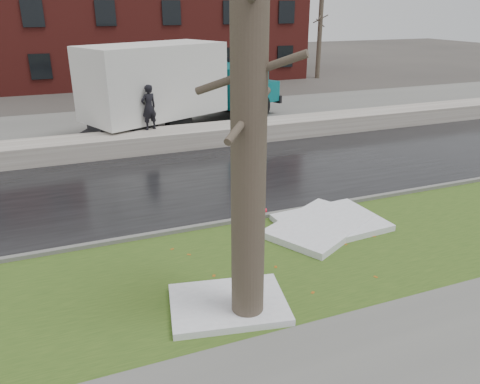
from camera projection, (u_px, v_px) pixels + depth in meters
name	position (u px, v px, depth m)	size (l,w,h in m)	color
ground	(249.00, 240.00, 11.69)	(120.00, 120.00, 0.00)	#47423D
verge	(270.00, 263.00, 10.60)	(60.00, 4.50, 0.04)	#2C4717
sidewalk	(371.00, 376.00, 7.37)	(60.00, 3.00, 0.05)	slate
road	(197.00, 181.00, 15.57)	(60.00, 7.00, 0.03)	black
parking_lot	(147.00, 125.00, 22.91)	(60.00, 9.00, 0.03)	slate
curb	(235.00, 221.00, 12.53)	(60.00, 0.15, 0.14)	slate
snowbank	(167.00, 139.00, 19.06)	(60.00, 1.60, 0.75)	beige
brick_building	(125.00, 12.00, 36.42)	(26.00, 12.00, 10.00)	maroon
bg_tree_center	(14.00, 40.00, 30.85)	(1.40, 1.62, 6.50)	brown
bg_tree_right	(320.00, 35.00, 36.65)	(1.40, 1.62, 6.50)	brown
fire_hydrant	(259.00, 210.00, 12.22)	(0.40, 0.36, 0.81)	#ACAFB5
tree	(249.00, 119.00, 7.42)	(1.44, 1.60, 7.41)	brown
box_truck	(177.00, 85.00, 21.38)	(11.61, 6.52, 3.95)	black
worker	(149.00, 107.00, 18.75)	(0.66, 0.43, 1.81)	black
snow_patch_near	(331.00, 222.00, 12.35)	(2.60, 2.00, 0.16)	white
snow_patch_far	(228.00, 304.00, 8.99)	(2.20, 1.60, 0.14)	white
snow_patch_side	(320.00, 226.00, 12.13)	(2.80, 1.80, 0.18)	white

